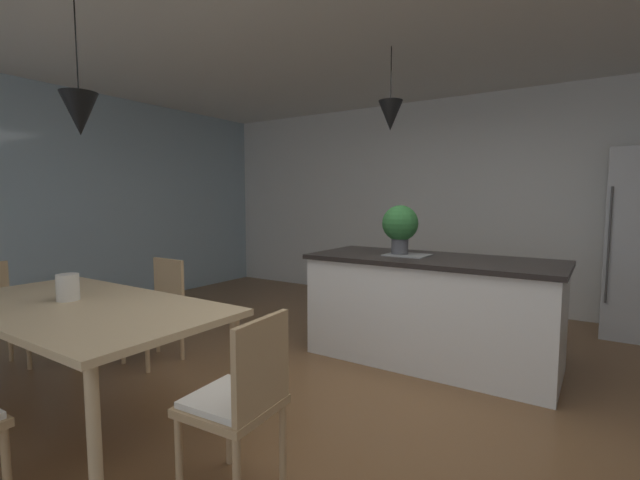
# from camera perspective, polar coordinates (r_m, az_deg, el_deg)

# --- Properties ---
(ground_plane) EXTENTS (10.00, 8.40, 0.04)m
(ground_plane) POSITION_cam_1_polar(r_m,az_deg,el_deg) (3.16, 5.58, -21.20)
(ground_plane) COLOR brown
(wall_back_kitchen) EXTENTS (10.00, 0.12, 2.70)m
(wall_back_kitchen) POSITION_cam_1_polar(r_m,az_deg,el_deg) (5.91, 20.64, 4.64)
(wall_back_kitchen) COLOR silver
(wall_back_kitchen) RESTS_ON ground_plane
(window_wall_left_glazing) EXTENTS (0.06, 8.40, 2.70)m
(window_wall_left_glazing) POSITION_cam_1_polar(r_m,az_deg,el_deg) (5.92, -31.76, 4.18)
(window_wall_left_glazing) COLOR #9EB7C6
(window_wall_left_glazing) RESTS_ON ground_plane
(dining_table) EXTENTS (2.00, 1.03, 0.74)m
(dining_table) POSITION_cam_1_polar(r_m,az_deg,el_deg) (3.15, -29.09, -8.41)
(dining_table) COLOR #D1B284
(dining_table) RESTS_ON ground_plane
(chair_kitchen_end) EXTENTS (0.43, 0.43, 0.87)m
(chair_kitchen_end) POSITION_cam_1_polar(r_m,az_deg,el_deg) (2.16, -10.50, -19.83)
(chair_kitchen_end) COLOR tan
(chair_kitchen_end) RESTS_ON ground_plane
(chair_far_left) EXTENTS (0.40, 0.40, 0.87)m
(chair_far_left) POSITION_cam_1_polar(r_m,az_deg,el_deg) (4.02, -20.67, -8.15)
(chair_far_left) COLOR tan
(chair_far_left) RESTS_ON ground_plane
(kitchen_island) EXTENTS (2.06, 0.88, 0.91)m
(kitchen_island) POSITION_cam_1_polar(r_m,az_deg,el_deg) (3.87, 14.35, -8.67)
(kitchen_island) COLOR white
(kitchen_island) RESTS_ON ground_plane
(pendant_over_table) EXTENTS (0.22, 0.22, 0.93)m
(pendant_over_table) POSITION_cam_1_polar(r_m,az_deg,el_deg) (3.06, -29.04, 14.31)
(pendant_over_table) COLOR black
(pendant_over_island_main) EXTENTS (0.21, 0.21, 0.71)m
(pendant_over_island_main) POSITION_cam_1_polar(r_m,az_deg,el_deg) (3.98, 9.24, 15.84)
(pendant_over_island_main) COLOR black
(potted_plant_on_island) EXTENTS (0.32, 0.32, 0.44)m
(potted_plant_on_island) POSITION_cam_1_polar(r_m,az_deg,el_deg) (3.87, 10.49, 1.90)
(potted_plant_on_island) COLOR #4C4C51
(potted_plant_on_island) RESTS_ON kitchen_island
(vase_on_dining_table) EXTENTS (0.14, 0.14, 0.17)m
(vase_on_dining_table) POSITION_cam_1_polar(r_m,az_deg,el_deg) (3.26, -30.22, -5.39)
(vase_on_dining_table) COLOR silver
(vase_on_dining_table) RESTS_ON dining_table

